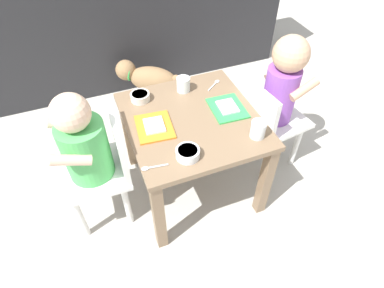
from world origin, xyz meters
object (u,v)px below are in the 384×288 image
object	(u,v)px
veggie_bowl_far	(140,96)
spoon_by_right_tray	(215,84)
seated_child_right	(279,91)
dining_table	(192,131)
food_tray_right	(227,108)
water_cup_left	(183,85)
dog	(148,79)
seated_child_left	(88,147)
spoon_by_left_tray	(152,167)
veggie_bowl_near	(188,153)
water_cup_right	(258,130)
food_tray_left	(154,126)

from	to	relation	value
veggie_bowl_far	spoon_by_right_tray	xyz separation A→B (m)	(0.36, -0.01, -0.02)
seated_child_right	dining_table	bearing A→B (deg)	-177.33
seated_child_right	food_tray_right	distance (m)	0.27
dining_table	water_cup_left	size ratio (longest dim) A/B	8.61
seated_child_right	dog	bearing A→B (deg)	121.96
seated_child_left	spoon_by_left_tray	xyz separation A→B (m)	(0.20, -0.21, 0.02)
veggie_bowl_far	veggie_bowl_near	bearing A→B (deg)	-79.34
dining_table	dog	size ratio (longest dim) A/B	1.52
veggie_bowl_near	water_cup_left	bearing A→B (deg)	71.90
water_cup_left	water_cup_right	size ratio (longest dim) A/B	0.95
food_tray_left	food_tray_right	world-z (taller)	same
seated_child_left	dog	world-z (taller)	seated_child_left
food_tray_left	dining_table	bearing A→B (deg)	-0.10
food_tray_right	spoon_by_left_tray	xyz separation A→B (m)	(-0.40, -0.20, -0.00)
seated_child_left	dog	xyz separation A→B (m)	(0.43, 0.73, -0.25)
food_tray_right	veggie_bowl_far	world-z (taller)	veggie_bowl_far
water_cup_right	spoon_by_right_tray	bearing A→B (deg)	91.90
water_cup_left	spoon_by_left_tray	xyz separation A→B (m)	(-0.27, -0.40, -0.03)
food_tray_left	veggie_bowl_far	bearing A→B (deg)	91.49
veggie_bowl_far	dining_table	bearing A→B (deg)	-49.50
seated_child_right	spoon_by_left_tray	world-z (taller)	seated_child_right
food_tray_left	water_cup_left	bearing A→B (deg)	44.50
dining_table	veggie_bowl_far	world-z (taller)	veggie_bowl_far
dog	spoon_by_right_tray	bearing A→B (deg)	-70.33
water_cup_left	veggie_bowl_near	xyz separation A→B (m)	(-0.13, -0.39, -0.01)
food_tray_left	seated_child_right	bearing A→B (deg)	1.91
spoon_by_left_tray	food_tray_left	bearing A→B (deg)	70.88
dog	spoon_by_right_tray	distance (m)	0.64
water_cup_right	spoon_by_left_tray	distance (m)	0.43
water_cup_right	veggie_bowl_near	size ratio (longest dim) A/B	0.79
seated_child_right	food_tray_left	world-z (taller)	seated_child_right
seated_child_left	water_cup_right	size ratio (longest dim) A/B	9.70
veggie_bowl_near	spoon_by_right_tray	bearing A→B (deg)	53.69
veggie_bowl_far	water_cup_left	bearing A→B (deg)	-0.92
spoon_by_left_tray	veggie_bowl_far	bearing A→B (deg)	80.76
food_tray_right	water_cup_left	size ratio (longest dim) A/B	2.71
water_cup_right	veggie_bowl_far	distance (m)	0.54
dining_table	veggie_bowl_far	distance (m)	0.28
dining_table	veggie_bowl_far	size ratio (longest dim) A/B	6.74
dining_table	seated_child_right	world-z (taller)	seated_child_right
seated_child_left	water_cup_left	bearing A→B (deg)	22.25
dog	water_cup_left	size ratio (longest dim) A/B	5.67
veggie_bowl_far	seated_child_left	bearing A→B (deg)	-143.76
food_tray_right	veggie_bowl_near	distance (m)	0.33
dog	food_tray_right	xyz separation A→B (m)	(0.17, -0.73, 0.27)
water_cup_right	veggie_bowl_near	world-z (taller)	water_cup_right
food_tray_right	spoon_by_left_tray	world-z (taller)	food_tray_right
spoon_by_left_tray	veggie_bowl_near	bearing A→B (deg)	1.78
water_cup_left	seated_child_right	bearing A→B (deg)	-23.47
dining_table	spoon_by_right_tray	world-z (taller)	spoon_by_right_tray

